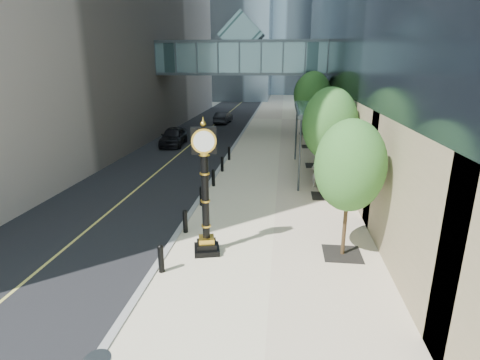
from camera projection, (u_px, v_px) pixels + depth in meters
name	position (u px, v px, depth m)	size (l,w,h in m)	color
ground	(237.00, 296.00, 11.53)	(320.00, 320.00, 0.00)	gray
road	(222.00, 118.00, 50.30)	(8.00, 180.00, 0.02)	black
sidewalk	(282.00, 119.00, 49.40)	(8.00, 180.00, 0.06)	beige
curb	(252.00, 119.00, 49.85)	(0.25, 180.00, 0.07)	gray
skywalk	(242.00, 56.00, 36.20)	(17.00, 4.20, 5.80)	slate
entrance_canopy	(320.00, 110.00, 23.22)	(3.00, 8.00, 4.38)	#383F44
bollard_row	(208.00, 187.00, 20.23)	(0.20, 16.20, 0.90)	black
street_trees	(317.00, 108.00, 26.71)	(3.08, 28.67, 6.34)	black
street_clock	(205.00, 199.00, 13.49)	(1.12, 1.12, 4.94)	black
pedestrian	(317.00, 173.00, 21.33)	(0.64, 0.42, 1.75)	#AAA49C
car_near	(173.00, 136.00, 33.06)	(1.89, 4.70, 1.60)	black
car_far	(223.00, 117.00, 45.89)	(1.49, 4.26, 1.40)	black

